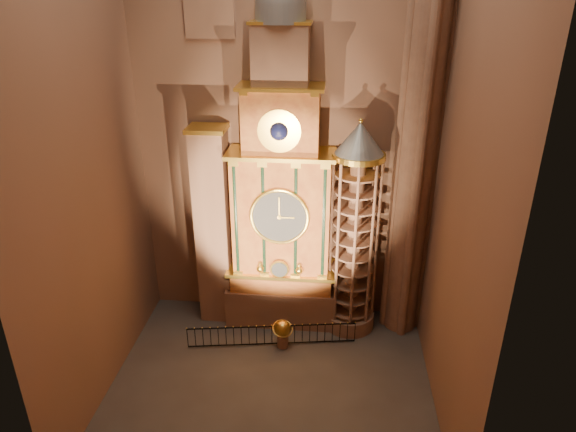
# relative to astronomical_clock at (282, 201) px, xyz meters

# --- Properties ---
(floor) EXTENTS (14.00, 14.00, 0.00)m
(floor) POSITION_rel_astronomical_clock_xyz_m (0.00, -4.96, -6.68)
(floor) COLOR #383330
(floor) RESTS_ON ground
(wall_back) EXTENTS (22.00, 0.00, 22.00)m
(wall_back) POSITION_rel_astronomical_clock_xyz_m (0.00, 1.04, 4.32)
(wall_back) COLOR #8C5F4B
(wall_back) RESTS_ON floor
(wall_left) EXTENTS (0.00, 22.00, 22.00)m
(wall_left) POSITION_rel_astronomical_clock_xyz_m (-7.00, -4.96, 4.32)
(wall_left) COLOR #8C5F4B
(wall_left) RESTS_ON floor
(wall_right) EXTENTS (0.00, 22.00, 22.00)m
(wall_right) POSITION_rel_astronomical_clock_xyz_m (7.00, -4.96, 4.32)
(wall_right) COLOR #8C5F4B
(wall_right) RESTS_ON floor
(astronomical_clock) EXTENTS (5.60, 2.41, 16.70)m
(astronomical_clock) POSITION_rel_astronomical_clock_xyz_m (0.00, 0.00, 0.00)
(astronomical_clock) COLOR #8C634C
(astronomical_clock) RESTS_ON floor
(portrait_tower) EXTENTS (1.80, 1.60, 10.20)m
(portrait_tower) POSITION_rel_astronomical_clock_xyz_m (-3.40, 0.02, -1.53)
(portrait_tower) COLOR #8C634C
(portrait_tower) RESTS_ON floor
(stair_turret) EXTENTS (2.50, 2.50, 10.80)m
(stair_turret) POSITION_rel_astronomical_clock_xyz_m (3.50, -0.26, -1.41)
(stair_turret) COLOR #8C634C
(stair_turret) RESTS_ON floor
(gothic_pier) EXTENTS (2.04, 2.04, 22.00)m
(gothic_pier) POSITION_rel_astronomical_clock_xyz_m (6.10, 0.04, 4.32)
(gothic_pier) COLOR #8C634C
(gothic_pier) RESTS_ON floor
(celestial_globe) EXTENTS (1.28, 1.25, 1.44)m
(celestial_globe) POSITION_rel_astronomical_clock_xyz_m (0.26, -2.34, -5.81)
(celestial_globe) COLOR #8C634C
(celestial_globe) RESTS_ON floor
(iron_railing) EXTENTS (8.02, 1.26, 1.08)m
(iron_railing) POSITION_rel_astronomical_clock_xyz_m (-0.26, -2.31, -6.09)
(iron_railing) COLOR black
(iron_railing) RESTS_ON floor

